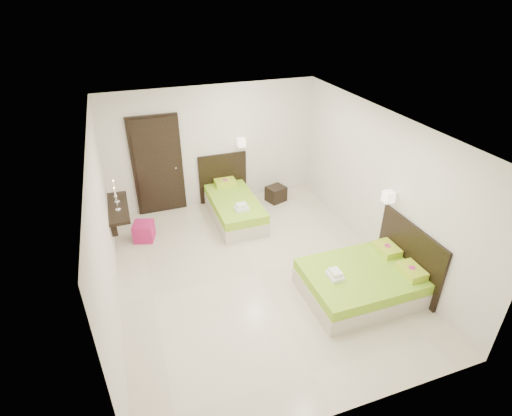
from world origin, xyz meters
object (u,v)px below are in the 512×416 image
object	(u,v)px
ottoman	(144,231)
bed_single	(234,205)
bed_double	(365,280)
nightstand	(276,194)

from	to	relation	value
ottoman	bed_single	bearing A→B (deg)	7.44
bed_double	ottoman	xyz separation A→B (m)	(-3.15, 2.74, -0.08)
bed_double	ottoman	bearing A→B (deg)	138.99
bed_single	nightstand	bearing A→B (deg)	18.10
bed_single	ottoman	xyz separation A→B (m)	(-1.88, -0.24, -0.09)
bed_single	ottoman	distance (m)	1.89
nightstand	ottoman	size ratio (longest dim) A/B	1.08
nightstand	bed_single	bearing A→B (deg)	179.60
bed_single	bed_double	bearing A→B (deg)	-66.89
nightstand	ottoman	bearing A→B (deg)	173.00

